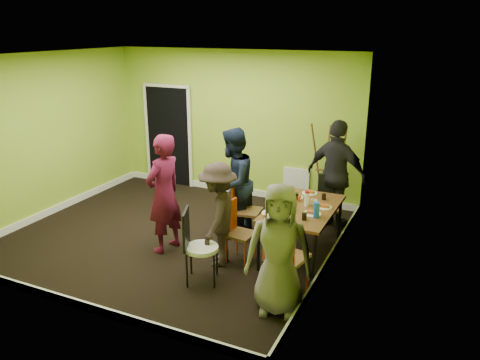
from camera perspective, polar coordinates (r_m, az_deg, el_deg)
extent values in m
plane|color=black|center=(7.65, -7.95, -6.65)|extent=(5.00, 5.00, 0.00)
cube|color=#9CB92F|center=(9.09, -0.69, 6.85)|extent=(5.00, 0.04, 2.80)
cube|color=#9CB92F|center=(5.52, -21.17, -2.02)|extent=(5.00, 0.04, 2.80)
cube|color=#9CB92F|center=(8.77, -22.35, 5.05)|extent=(0.04, 4.50, 2.80)
cube|color=#9CB92F|center=(6.21, 11.33, 1.08)|extent=(0.04, 4.50, 2.80)
cube|color=white|center=(6.96, -8.98, 14.78)|extent=(5.00, 4.50, 0.04)
cube|color=black|center=(9.87, -8.68, 5.30)|extent=(1.00, 0.05, 2.04)
cube|color=white|center=(8.86, 6.87, -0.29)|extent=(0.50, 0.04, 0.55)
cylinder|color=black|center=(6.39, 2.26, -8.15)|extent=(0.04, 0.04, 0.71)
cylinder|color=black|center=(6.17, 9.05, -9.41)|extent=(0.04, 0.04, 0.71)
cylinder|color=black|center=(7.57, 6.28, -3.89)|extent=(0.04, 0.04, 0.71)
cylinder|color=black|center=(7.39, 12.04, -4.79)|extent=(0.04, 0.04, 0.71)
cube|color=brown|center=(6.72, 7.65, -3.46)|extent=(0.90, 1.50, 0.04)
cylinder|color=#D74314|center=(7.58, 0.04, -4.81)|extent=(0.03, 0.03, 0.46)
cylinder|color=#D74314|center=(7.28, -0.78, -5.82)|extent=(0.03, 0.03, 0.46)
cylinder|color=#D74314|center=(7.49, 2.56, -5.12)|extent=(0.03, 0.03, 0.46)
cylinder|color=#D74314|center=(7.19, 1.85, -6.16)|extent=(0.03, 0.03, 0.46)
cube|color=brown|center=(7.29, 0.93, -3.83)|extent=(0.45, 0.45, 0.04)
cube|color=#D74314|center=(7.25, -0.52, -1.66)|extent=(0.08, 0.39, 0.51)
cylinder|color=#D74314|center=(6.90, -0.39, -7.43)|extent=(0.02, 0.02, 0.41)
cylinder|color=#D74314|center=(6.66, -1.74, -8.43)|extent=(0.02, 0.02, 0.41)
cylinder|color=#D74314|center=(6.77, 1.89, -7.99)|extent=(0.02, 0.02, 0.41)
cylinder|color=#D74314|center=(6.53, 0.60, -9.04)|extent=(0.02, 0.02, 0.41)
cube|color=brown|center=(6.62, 0.09, -6.63)|extent=(0.39, 0.39, 0.04)
cube|color=#D74314|center=(6.61, -1.21, -4.39)|extent=(0.06, 0.35, 0.45)
cylinder|color=#D74314|center=(7.92, 11.76, -4.38)|extent=(0.02, 0.02, 0.40)
cylinder|color=#D74314|center=(7.89, 9.54, -4.32)|extent=(0.02, 0.02, 0.40)
cylinder|color=#D74314|center=(7.64, 11.97, -5.25)|extent=(0.02, 0.02, 0.40)
cylinder|color=#D74314|center=(7.61, 9.67, -5.20)|extent=(0.02, 0.02, 0.40)
cube|color=brown|center=(7.68, 10.82, -3.39)|extent=(0.46, 0.46, 0.04)
cube|color=#D74314|center=(7.76, 10.83, -1.26)|extent=(0.33, 0.14, 0.45)
cylinder|color=#D74314|center=(5.89, 3.11, -11.74)|extent=(0.03, 0.03, 0.50)
cylinder|color=#D74314|center=(5.73, 6.42, -12.78)|extent=(0.03, 0.03, 0.50)
cylinder|color=#D74314|center=(6.18, 5.02, -10.27)|extent=(0.03, 0.03, 0.50)
cylinder|color=#D74314|center=(6.03, 8.21, -11.20)|extent=(0.03, 0.03, 0.50)
cube|color=brown|center=(5.83, 5.77, -9.32)|extent=(0.52, 0.52, 0.04)
cube|color=#D74314|center=(5.53, 4.77, -7.40)|extent=(0.42, 0.11, 0.56)
cylinder|color=black|center=(6.40, -6.00, -9.48)|extent=(0.03, 0.03, 0.46)
cylinder|color=black|center=(6.09, -6.49, -11.00)|extent=(0.03, 0.03, 0.46)
cylinder|color=black|center=(6.35, -2.84, -9.59)|extent=(0.03, 0.03, 0.46)
cylinder|color=black|center=(6.05, -3.17, -11.13)|extent=(0.03, 0.03, 0.46)
cylinder|color=white|center=(6.11, -4.68, -8.29)|extent=(0.43, 0.43, 0.05)
cube|color=black|center=(6.02, -6.60, -5.95)|extent=(0.17, 0.37, 0.51)
cylinder|color=brown|center=(8.51, 9.42, 1.66)|extent=(0.23, 0.38, 1.61)
cylinder|color=brown|center=(8.42, 12.14, 1.31)|extent=(0.23, 0.38, 1.61)
cylinder|color=brown|center=(8.24, 10.36, 1.06)|extent=(0.03, 0.37, 1.58)
cube|color=brown|center=(8.43, 10.67, 1.09)|extent=(0.43, 0.04, 0.04)
cylinder|color=white|center=(7.06, 6.83, -2.10)|extent=(0.22, 0.22, 0.01)
cylinder|color=white|center=(6.44, 3.85, -4.04)|extent=(0.27, 0.27, 0.01)
cylinder|color=white|center=(7.26, 8.49, -1.59)|extent=(0.23, 0.23, 0.01)
cylinder|color=white|center=(6.21, 5.52, -4.97)|extent=(0.24, 0.24, 0.01)
cylinder|color=white|center=(6.74, 10.24, -3.28)|extent=(0.22, 0.22, 0.01)
cylinder|color=white|center=(6.48, 8.77, -4.08)|extent=(0.25, 0.25, 0.01)
cylinder|color=white|center=(6.73, 8.15, -2.35)|extent=(0.07, 0.07, 0.20)
cylinder|color=blue|center=(6.35, 9.30, -3.62)|extent=(0.08, 0.08, 0.21)
cylinder|color=#D74314|center=(6.90, 7.19, -2.32)|extent=(0.04, 0.04, 0.08)
cylinder|color=black|center=(6.96, 6.86, -2.02)|extent=(0.07, 0.07, 0.10)
cylinder|color=black|center=(7.03, 10.18, -2.02)|extent=(0.06, 0.06, 0.09)
cylinder|color=black|center=(6.27, 7.84, -4.40)|extent=(0.07, 0.07, 0.10)
imported|color=white|center=(6.55, 6.20, -3.37)|extent=(0.11, 0.11, 0.09)
imported|color=white|center=(6.77, 8.98, -2.75)|extent=(0.10, 0.10, 0.09)
imported|color=#570F2A|center=(6.86, -9.26, -1.68)|extent=(0.53, 0.71, 1.77)
imported|color=black|center=(7.29, -0.89, -0.37)|extent=(0.68, 0.86, 1.74)
imported|color=#2D221E|center=(6.43, -2.67, -4.25)|extent=(0.74, 1.05, 1.47)
imported|color=black|center=(7.74, 11.68, 0.61)|extent=(1.13, 0.70, 1.80)
imported|color=gray|center=(5.37, 4.77, -8.47)|extent=(0.86, 0.67, 1.57)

